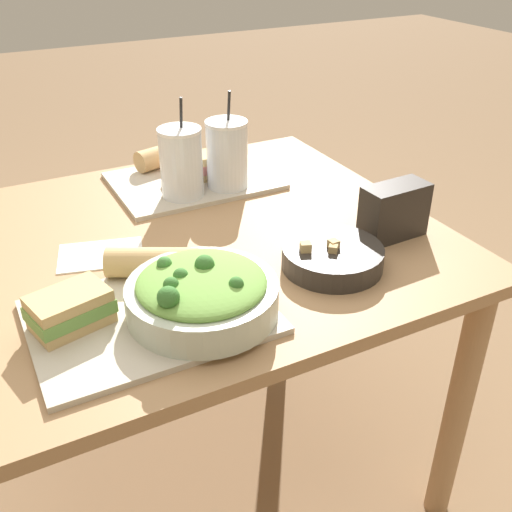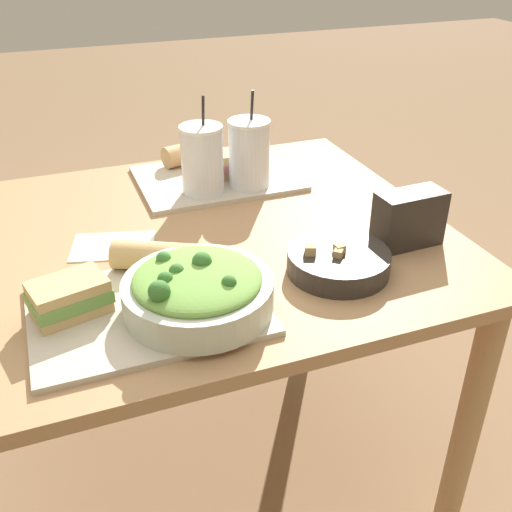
# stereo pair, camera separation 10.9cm
# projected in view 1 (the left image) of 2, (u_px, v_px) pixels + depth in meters

# --- Properties ---
(ground_plane) EXTENTS (12.00, 12.00, 0.00)m
(ground_plane) POSITION_uv_depth(u_px,v_px,m) (199.00, 464.00, 1.69)
(ground_plane) COLOR #846647
(dining_table) EXTENTS (1.12, 0.95, 0.73)m
(dining_table) POSITION_uv_depth(u_px,v_px,m) (186.00, 277.00, 1.37)
(dining_table) COLOR #A37A51
(dining_table) RESTS_ON ground_plane
(tray_near) EXTENTS (0.41, 0.31, 0.01)m
(tray_near) POSITION_uv_depth(u_px,v_px,m) (150.00, 317.00, 1.06)
(tray_near) COLOR #BCB29E
(tray_near) RESTS_ON dining_table
(tray_far) EXTENTS (0.41, 0.31, 0.01)m
(tray_far) POSITION_uv_depth(u_px,v_px,m) (193.00, 181.00, 1.58)
(tray_far) COLOR #BCB29E
(tray_far) RESTS_ON dining_table
(salad_bowl) EXTENTS (0.27, 0.27, 0.10)m
(salad_bowl) POSITION_uv_depth(u_px,v_px,m) (202.00, 293.00, 1.04)
(salad_bowl) COLOR beige
(salad_bowl) RESTS_ON tray_near
(soup_bowl) EXTENTS (0.20, 0.20, 0.06)m
(soup_bowl) POSITION_uv_depth(u_px,v_px,m) (332.00, 256.00, 1.20)
(soup_bowl) COLOR #2D2823
(soup_bowl) RESTS_ON dining_table
(sandwich_near) EXTENTS (0.15, 0.12, 0.06)m
(sandwich_near) POSITION_uv_depth(u_px,v_px,m) (70.00, 310.00, 1.01)
(sandwich_near) COLOR tan
(sandwich_near) RESTS_ON tray_near
(baguette_near) EXTENTS (0.19, 0.13, 0.06)m
(baguette_near) POSITION_uv_depth(u_px,v_px,m) (154.00, 262.00, 1.15)
(baguette_near) COLOR tan
(baguette_near) RESTS_ON tray_near
(sandwich_far) EXTENTS (0.14, 0.10, 0.06)m
(sandwich_far) POSITION_uv_depth(u_px,v_px,m) (192.00, 167.00, 1.56)
(sandwich_far) COLOR tan
(sandwich_far) RESTS_ON tray_far
(baguette_far) EXTENTS (0.14, 0.09, 0.06)m
(baguette_far) POSITION_uv_depth(u_px,v_px,m) (161.00, 156.00, 1.64)
(baguette_far) COLOR tan
(baguette_far) RESTS_ON tray_far
(drink_cup_dark) EXTENTS (0.11, 0.11, 0.24)m
(drink_cup_dark) POSITION_uv_depth(u_px,v_px,m) (181.00, 165.00, 1.45)
(drink_cup_dark) COLOR silver
(drink_cup_dark) RESTS_ON tray_far
(drink_cup_red) EXTENTS (0.11, 0.11, 0.24)m
(drink_cup_red) POSITION_uv_depth(u_px,v_px,m) (227.00, 156.00, 1.50)
(drink_cup_red) COLOR silver
(drink_cup_red) RESTS_ON tray_far
(chip_bag) EXTENTS (0.15, 0.08, 0.12)m
(chip_bag) POSITION_uv_depth(u_px,v_px,m) (394.00, 211.00, 1.30)
(chip_bag) COLOR #28231E
(chip_bag) RESTS_ON dining_table
(napkin_folded) EXTENTS (0.20, 0.16, 0.00)m
(napkin_folded) POSITION_uv_depth(u_px,v_px,m) (101.00, 255.00, 1.25)
(napkin_folded) COLOR white
(napkin_folded) RESTS_ON dining_table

